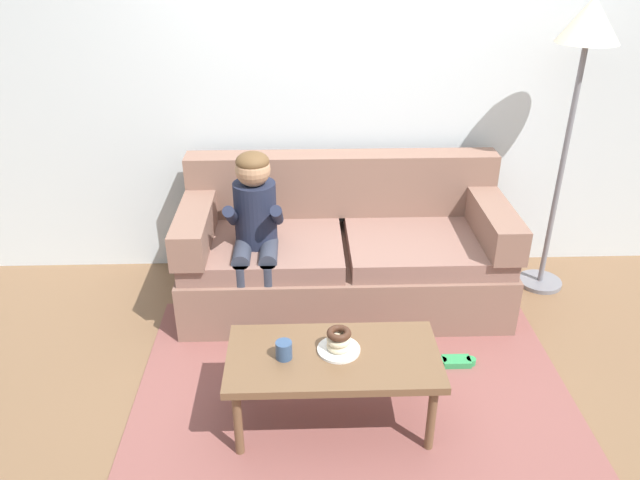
{
  "coord_description": "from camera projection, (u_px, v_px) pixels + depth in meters",
  "views": [
    {
      "loc": [
        -0.27,
        -2.69,
        2.29
      ],
      "look_at": [
        -0.16,
        0.45,
        0.65
      ],
      "focal_mm": 34.28,
      "sensor_mm": 36.0,
      "label": 1
    }
  ],
  "objects": [
    {
      "name": "couch",
      "position": [
        344.0,
        254.0,
        4.04
      ],
      "size": [
        2.08,
        0.9,
        0.93
      ],
      "color": "#846051",
      "rests_on": "ground"
    },
    {
      "name": "donut_third",
      "position": [
        339.0,
        333.0,
        2.93
      ],
      "size": [
        0.17,
        0.17,
        0.04
      ],
      "primitive_type": "torus",
      "rotation": [
        0.0,
        0.0,
        2.24
      ],
      "color": "#422619",
      "rests_on": "donut_second"
    },
    {
      "name": "ground",
      "position": [
        351.0,
        378.0,
        3.45
      ],
      "size": [
        10.0,
        10.0,
        0.0
      ],
      "primitive_type": "plane",
      "color": "brown"
    },
    {
      "name": "donut_second",
      "position": [
        339.0,
        339.0,
        2.95
      ],
      "size": [
        0.17,
        0.17,
        0.04
      ],
      "primitive_type": "torus",
      "rotation": [
        0.0,
        0.0,
        2.18
      ],
      "color": "beige",
      "rests_on": "donut"
    },
    {
      "name": "toy_controller",
      "position": [
        456.0,
        362.0,
        3.53
      ],
      "size": [
        0.23,
        0.09,
        0.05
      ],
      "rotation": [
        0.0,
        0.0,
        0.42
      ],
      "color": "#339E56",
      "rests_on": "ground"
    },
    {
      "name": "area_rug",
      "position": [
        355.0,
        409.0,
        3.22
      ],
      "size": [
        2.36,
        2.06,
        0.01
      ],
      "primitive_type": "cube",
      "color": "brown",
      "rests_on": "ground"
    },
    {
      "name": "coffee_table",
      "position": [
        333.0,
        362.0,
        2.97
      ],
      "size": [
        1.04,
        0.52,
        0.43
      ],
      "color": "brown",
      "rests_on": "ground"
    },
    {
      "name": "person_child",
      "position": [
        255.0,
        223.0,
        3.69
      ],
      "size": [
        0.34,
        0.58,
        1.1
      ],
      "color": "#1E2338",
      "rests_on": "ground"
    },
    {
      "name": "donut",
      "position": [
        339.0,
        345.0,
        2.96
      ],
      "size": [
        0.16,
        0.16,
        0.04
      ],
      "primitive_type": "torus",
      "rotation": [
        0.0,
        0.0,
        1.05
      ],
      "color": "beige",
      "rests_on": "plate"
    },
    {
      "name": "floor_lamp",
      "position": [
        585.0,
        50.0,
        3.6
      ],
      "size": [
        0.37,
        0.37,
        1.92
      ],
      "color": "slate",
      "rests_on": "ground"
    },
    {
      "name": "wall_back",
      "position": [
        340.0,
        73.0,
        4.04
      ],
      "size": [
        8.0,
        0.1,
        2.8
      ],
      "primitive_type": "cube",
      "color": "silver",
      "rests_on": "ground"
    },
    {
      "name": "plate",
      "position": [
        339.0,
        350.0,
        2.98
      ],
      "size": [
        0.21,
        0.21,
        0.01
      ],
      "primitive_type": "cylinder",
      "color": "white",
      "rests_on": "coffee_table"
    },
    {
      "name": "mug",
      "position": [
        284.0,
        350.0,
        2.91
      ],
      "size": [
        0.08,
        0.08,
        0.09
      ],
      "primitive_type": "cylinder",
      "color": "#334C72",
      "rests_on": "coffee_table"
    }
  ]
}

